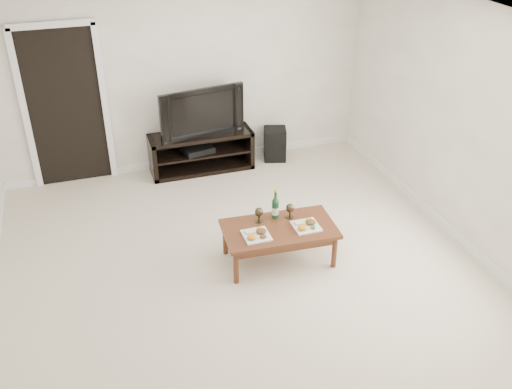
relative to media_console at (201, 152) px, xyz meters
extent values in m
plane|color=beige|center=(-0.13, -2.50, -0.28)|extent=(5.50, 5.50, 0.00)
cube|color=white|center=(-0.13, 0.27, 1.02)|extent=(5.00, 0.04, 2.60)
cube|color=white|center=(-0.13, -2.50, 2.35)|extent=(5.00, 5.50, 0.04)
cube|color=black|center=(-1.68, 0.24, 0.75)|extent=(0.90, 0.02, 2.05)
cube|color=black|center=(0.00, 0.00, 0.00)|extent=(1.42, 0.45, 0.55)
imported|color=black|center=(0.00, 0.00, 0.61)|extent=(1.18, 0.34, 0.67)
cube|color=black|center=(-0.05, -0.01, 0.05)|extent=(0.45, 0.37, 0.08)
cube|color=black|center=(1.09, 0.01, -0.04)|extent=(0.39, 0.39, 0.46)
cube|color=#532B17|center=(0.29, -2.33, -0.07)|extent=(1.22, 0.72, 0.42)
cube|color=white|center=(0.01, -2.41, 0.18)|extent=(0.27, 0.27, 0.07)
cube|color=white|center=(0.56, -2.41, 0.18)|extent=(0.27, 0.27, 0.07)
cylinder|color=#0F381E|center=(0.32, -2.13, 0.32)|extent=(0.07, 0.07, 0.35)
camera|label=1|loc=(-1.50, -7.01, 3.45)|focal=40.00mm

